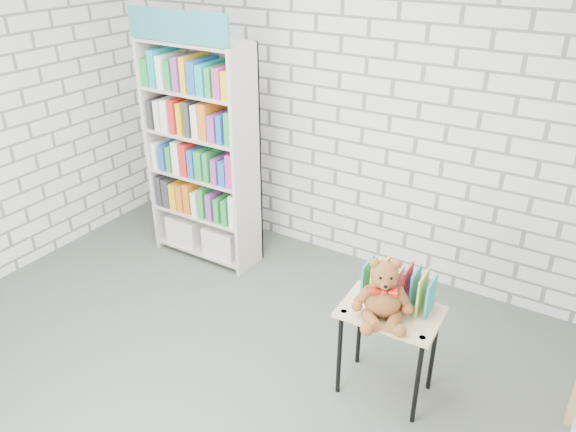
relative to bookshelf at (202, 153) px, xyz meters
The scene contains 6 objects.
ground 1.94m from the bookshelf, 54.40° to the right, with size 4.50×4.50×0.00m, color #4A5346.
room_shell 1.84m from the bookshelf, 54.40° to the right, with size 4.52×4.02×2.81m.
bookshelf is the anchor object (origin of this frame).
display_table 2.29m from the bookshelf, 20.54° to the right, with size 0.62×0.44×0.65m.
table_books 2.22m from the bookshelf, 18.18° to the right, with size 0.43×0.20×0.25m.
teddy_bear 2.27m from the bookshelf, 23.08° to the right, with size 0.37×0.35×0.39m.
Camera 1 is at (2.05, -2.13, 2.76)m, focal length 35.00 mm.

